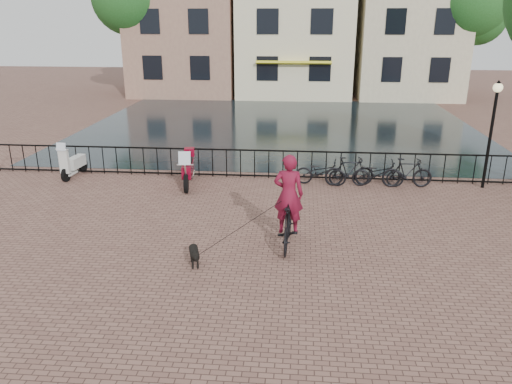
# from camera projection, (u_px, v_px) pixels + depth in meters

# --- Properties ---
(ground) EXTENTS (100.00, 100.00, 0.00)m
(ground) POSITION_uv_depth(u_px,v_px,m) (243.00, 296.00, 10.14)
(ground) COLOR brown
(ground) RESTS_ON ground
(canal_water) EXTENTS (20.00, 20.00, 0.00)m
(canal_water) POSITION_uv_depth(u_px,v_px,m) (280.00, 125.00, 26.42)
(canal_water) COLOR black
(canal_water) RESTS_ON ground
(railing) EXTENTS (20.00, 0.05, 1.02)m
(railing) POSITION_uv_depth(u_px,v_px,m) (269.00, 164.00, 17.50)
(railing) COLOR black
(railing) RESTS_ON ground
(canal_house_left) EXTENTS (7.50, 9.00, 12.80)m
(canal_house_left) POSITION_uv_depth(u_px,v_px,m) (188.00, 4.00, 36.91)
(canal_house_left) COLOR #885E4F
(canal_house_left) RESTS_ON ground
(canal_house_mid) EXTENTS (8.00, 9.50, 11.80)m
(canal_house_mid) POSITION_uv_depth(u_px,v_px,m) (296.00, 11.00, 36.40)
(canal_house_mid) COLOR beige
(canal_house_mid) RESTS_ON ground
(canal_house_right) EXTENTS (7.00, 9.00, 13.30)m
(canal_house_right) POSITION_uv_depth(u_px,v_px,m) (409.00, 0.00, 35.47)
(canal_house_right) COLOR #BAAC8A
(canal_house_right) RESTS_ON ground
(tree_far_right) EXTENTS (4.76, 4.76, 8.76)m
(tree_far_right) POSITION_uv_depth(u_px,v_px,m) (472.00, 3.00, 32.45)
(tree_far_right) COLOR black
(tree_far_right) RESTS_ON ground
(lamp_post) EXTENTS (0.30, 0.30, 3.45)m
(lamp_post) POSITION_uv_depth(u_px,v_px,m) (493.00, 117.00, 15.90)
(lamp_post) COLOR black
(lamp_post) RESTS_ON ground
(cyclist) EXTENTS (0.89, 2.03, 2.74)m
(cyclist) POSITION_uv_depth(u_px,v_px,m) (288.00, 207.00, 12.01)
(cyclist) COLOR black
(cyclist) RESTS_ON ground
(dog) EXTENTS (0.45, 0.79, 0.51)m
(dog) POSITION_uv_depth(u_px,v_px,m) (194.00, 255.00, 11.32)
(dog) COLOR black
(dog) RESTS_ON ground
(motorcycle) EXTENTS (0.73, 2.04, 1.43)m
(motorcycle) POSITION_uv_depth(u_px,v_px,m) (188.00, 165.00, 16.66)
(motorcycle) COLOR maroon
(motorcycle) RESTS_ON ground
(scooter) EXTENTS (0.56, 1.56, 1.42)m
(scooter) POSITION_uv_depth(u_px,v_px,m) (73.00, 157.00, 17.63)
(scooter) COLOR beige
(scooter) RESTS_ON ground
(parked_bike_0) EXTENTS (1.78, 0.83, 0.90)m
(parked_bike_0) POSITION_uv_depth(u_px,v_px,m) (321.00, 172.00, 16.80)
(parked_bike_0) COLOR black
(parked_bike_0) RESTS_ON ground
(parked_bike_1) EXTENTS (1.72, 0.73, 1.00)m
(parked_bike_1) POSITION_uv_depth(u_px,v_px,m) (349.00, 171.00, 16.71)
(parked_bike_1) COLOR black
(parked_bike_1) RESTS_ON ground
(parked_bike_2) EXTENTS (1.72, 0.60, 0.90)m
(parked_bike_2) POSITION_uv_depth(u_px,v_px,m) (378.00, 173.00, 16.64)
(parked_bike_2) COLOR black
(parked_bike_2) RESTS_ON ground
(parked_bike_3) EXTENTS (1.69, 0.59, 1.00)m
(parked_bike_3) POSITION_uv_depth(u_px,v_px,m) (407.00, 173.00, 16.55)
(parked_bike_3) COLOR black
(parked_bike_3) RESTS_ON ground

